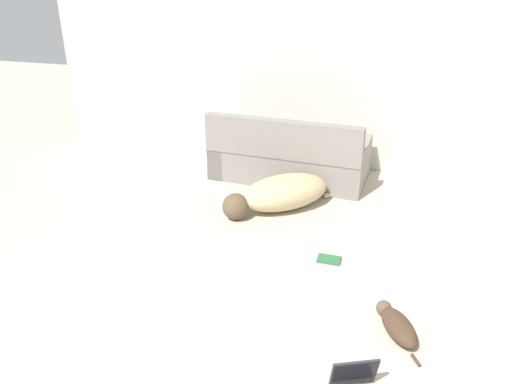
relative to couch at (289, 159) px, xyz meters
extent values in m
cube|color=beige|center=(0.26, 0.59, 1.12)|extent=(7.30, 0.06, 2.75)
cube|color=gray|center=(0.00, 0.05, -0.07)|extent=(1.91, 0.98, 0.39)
cube|color=gray|center=(-0.02, -0.32, 0.35)|extent=(1.86, 0.26, 0.44)
cube|color=gray|center=(0.83, -0.01, 0.00)|extent=(0.26, 0.87, 0.53)
cube|color=gray|center=(-0.83, 0.10, 0.00)|extent=(0.26, 0.87, 0.53)
ellipsoid|color=tan|center=(0.14, -0.82, -0.08)|extent=(1.09, 1.06, 0.37)
sphere|color=brown|center=(-0.29, -1.21, -0.12)|extent=(0.39, 0.39, 0.28)
cylinder|color=tan|center=(0.61, -0.39, -0.23)|extent=(0.23, 0.22, 0.06)
ellipsoid|color=#473323|center=(1.40, -2.61, -0.19)|extent=(0.36, 0.46, 0.15)
sphere|color=brown|center=(1.28, -2.40, -0.20)|extent=(0.16, 0.16, 0.12)
cylinder|color=#473323|center=(1.52, -2.85, -0.25)|extent=(0.07, 0.10, 0.02)
cube|color=#2D2D33|center=(1.14, -3.20, -0.13)|extent=(0.30, 0.19, 0.23)
cube|color=black|center=(1.14, -3.21, -0.13)|extent=(0.27, 0.17, 0.21)
cube|color=#2D663D|center=(0.77, -1.76, -0.25)|extent=(0.21, 0.14, 0.02)
camera|label=1|loc=(1.20, -5.61, 2.17)|focal=35.00mm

